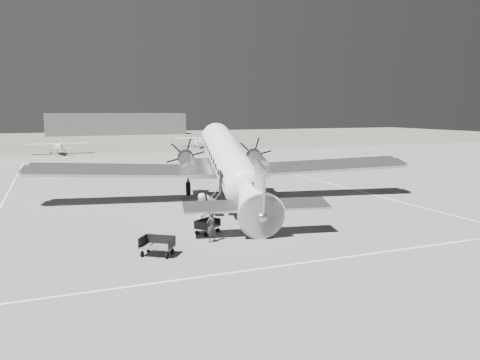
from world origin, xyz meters
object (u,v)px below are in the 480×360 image
Objects in this scene: dc3_airliner at (231,166)px; ramp_agent at (203,213)px; hangar_main at (116,124)px; baggage_cart_far at (157,246)px; baggage_cart_near at (208,227)px; light_plane_left at (58,148)px; light_plane_right at (201,142)px; ground_crew at (211,227)px; passenger at (202,207)px.

dc3_airliner reaches higher than ramp_agent.
hangar_main is 130.99m from baggage_cart_far.
dc3_airliner is 14.08m from baggage_cart_far.
ramp_agent is (0.44, 2.20, 0.32)m from baggage_cart_near.
hangar_main is 70.01m from light_plane_left.
light_plane_right reaches higher than ground_crew.
dc3_airliner is at bearing -92.94° from hangar_main.
light_plane_right reaches higher than passenger.
baggage_cart_far is (-3.71, -3.16, 0.05)m from baggage_cart_near.
passenger is at bearing 5.14° from ramp_agent.
ground_crew is (7.15, -61.21, -0.19)m from light_plane_left.
light_plane_left is at bearing 24.30° from ramp_agent.
ramp_agent is (4.15, 5.37, 0.27)m from baggage_cart_far.
hangar_main is 125.24m from ramp_agent.
passenger is at bearing -94.61° from hangar_main.
baggage_cart_near is at bearing -86.22° from light_plane_left.
ground_crew is at bearing -94.87° from hangar_main.
hangar_main is at bearing 51.07° from baggage_cart_near.
baggage_cart_far is at bearing -1.86° from ground_crew.
baggage_cart_far is 1.14× the size of ramp_agent.
baggage_cart_near is at bearing 147.89° from passenger.
dc3_airliner is 9.53m from baggage_cart_near.
baggage_cart_near is 1.89m from ground_crew.
dc3_airliner is 59.54m from light_plane_right.
ground_crew is at bearing 147.89° from passenger.
ramp_agent reaches higher than baggage_cart_near.
light_plane_right is (27.30, 6.07, 0.03)m from light_plane_left.
hangar_main is 119.18m from dc3_airliner.
light_plane_right is at bearing 86.36° from dc3_airliner.
ground_crew is at bearing -135.40° from baggage_cart_near.
hangar_main is 1.31× the size of dc3_airliner.
light_plane_left is (-18.13, -67.59, -2.22)m from hangar_main.
baggage_cart_near is 2.27m from ramp_agent.
light_plane_left reaches higher than passenger.
baggage_cart_far is (-23.52, -68.65, -0.62)m from light_plane_right.
hangar_main is 24.21× the size of baggage_cart_far.
ramp_agent is (-4.07, -5.78, -2.29)m from dc3_airliner.
ramp_agent is (0.80, 4.00, -0.13)m from ground_crew.
light_plane_left is 6.71× the size of baggage_cart_near.
baggage_cart_near is at bearing -174.86° from ramp_agent.
hangar_main reaches higher than light_plane_right.
light_plane_right is 6.91× the size of baggage_cart_near.
ground_crew reaches higher than baggage_cart_near.
dc3_airliner is (-6.12, -119.02, -0.25)m from hangar_main.
hangar_main is 124.22m from passenger.
dc3_airliner is at bearing -77.13° from light_plane_right.
baggage_cart_near is at bearing 75.12° from baggage_cart_far.
baggage_cart_far is at bearing -173.73° from baggage_cart_near.
hangar_main is at bearing 126.24° from light_plane_right.
hangar_main is at bearing 11.73° from ramp_agent.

